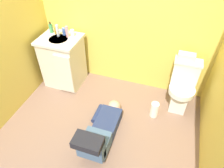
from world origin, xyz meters
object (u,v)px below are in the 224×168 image
object	(u,v)px
bottle_amber	(56,30)
bottle_blue	(64,31)
tissue_box	(187,57)
faucet	(63,31)
bottle_clear	(57,30)
bottle_white	(72,33)
person_plumber	(101,131)
soap_dispenser	(51,28)
vanity_cabinet	(63,61)
toilet	(182,87)
bottle_pink	(67,32)
paper_towel_roll	(154,110)

from	to	relation	value
bottle_amber	bottle_blue	xyz separation A→B (m)	(0.13, 0.02, -0.01)
tissue_box	faucet	bearing A→B (deg)	179.49
bottle_clear	bottle_blue	world-z (taller)	bottle_clear
bottle_clear	bottle_white	size ratio (longest dim) A/B	1.66
person_plumber	bottle_white	xyz separation A→B (m)	(-0.81, 1.02, 0.70)
person_plumber	bottle_clear	world-z (taller)	bottle_clear
soap_dispenser	bottle_amber	xyz separation A→B (m)	(0.08, -0.02, -0.01)
soap_dispenser	bottle_blue	world-z (taller)	soap_dispenser
vanity_cabinet	bottle_amber	bearing A→B (deg)	134.95
toilet	bottle_white	size ratio (longest dim) A/B	7.18
toilet	bottle_pink	xyz separation A→B (m)	(-1.73, 0.04, 0.54)
faucet	bottle_clear	size ratio (longest dim) A/B	0.58
bottle_clear	faucet	bearing A→B (deg)	63.60
soap_dispenser	paper_towel_roll	xyz separation A→B (m)	(1.73, -0.41, -0.77)
bottle_amber	vanity_cabinet	bearing A→B (deg)	-45.05
bottle_amber	bottle_pink	distance (m)	0.22
bottle_clear	tissue_box	bearing A→B (deg)	2.12
person_plumber	tissue_box	distance (m)	1.46
bottle_blue	bottle_pink	world-z (taller)	bottle_pink
bottle_blue	bottle_white	distance (m)	0.14
person_plumber	paper_towel_roll	distance (m)	0.84
vanity_cabinet	bottle_blue	xyz separation A→B (m)	(0.02, 0.13, 0.45)
faucet	bottle_white	world-z (taller)	bottle_white
toilet	soap_dispenser	xyz separation A→B (m)	(-2.03, 0.09, 0.52)
vanity_cabinet	bottle_pink	world-z (taller)	bottle_pink
person_plumber	bottle_blue	world-z (taller)	bottle_blue
vanity_cabinet	bottle_clear	world-z (taller)	bottle_clear
bottle_white	paper_towel_roll	world-z (taller)	bottle_white
vanity_cabinet	bottle_clear	bearing A→B (deg)	125.90
bottle_blue	paper_towel_roll	xyz separation A→B (m)	(1.51, -0.41, -0.75)
toilet	tissue_box	bearing A→B (deg)	116.43
soap_dispenser	faucet	bearing A→B (deg)	6.01
toilet	bottle_white	world-z (taller)	bottle_white
bottle_clear	bottle_white	world-z (taller)	bottle_clear
vanity_cabinet	bottle_white	size ratio (longest dim) A/B	7.85
vanity_cabinet	bottle_amber	world-z (taller)	bottle_amber
soap_dispenser	bottle_clear	bearing A→B (deg)	-23.29
bottle_pink	paper_towel_roll	distance (m)	1.67
vanity_cabinet	tissue_box	distance (m)	1.84
bottle_white	bottle_blue	bearing A→B (deg)	179.17
person_plumber	paper_towel_roll	size ratio (longest dim) A/B	4.49
bottle_blue	tissue_box	bearing A→B (deg)	0.11
tissue_box	paper_towel_roll	world-z (taller)	tissue_box
toilet	bottle_clear	xyz separation A→B (m)	(-1.88, 0.02, 0.54)
bottle_amber	bottle_white	xyz separation A→B (m)	(0.27, 0.02, -0.00)
vanity_cabinet	tissue_box	size ratio (longest dim) A/B	3.73
bottle_blue	bottle_amber	bearing A→B (deg)	-172.48
toilet	vanity_cabinet	world-z (taller)	vanity_cabinet
bottle_amber	bottle_clear	xyz separation A→B (m)	(0.06, -0.05, 0.03)
person_plumber	tissue_box	bearing A→B (deg)	51.36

